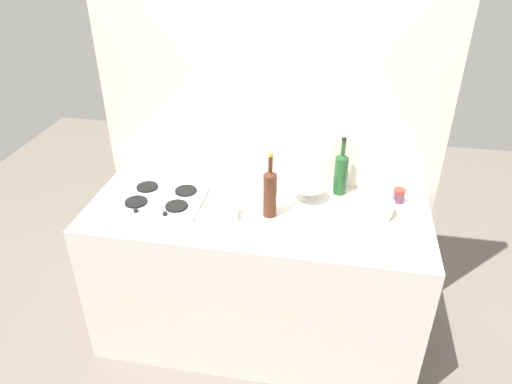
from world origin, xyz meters
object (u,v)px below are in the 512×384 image
wine_bottle_mid_left (341,173)px  condiment_jar_front (399,195)px  wine_bottle_leftmost (270,192)px  stovetop_hob (162,199)px  plate_stack (372,207)px  mixing_bowl (308,191)px  butter_dish (224,211)px

wine_bottle_mid_left → condiment_jar_front: wine_bottle_mid_left is taller
wine_bottle_leftmost → stovetop_hob: bearing=177.2°
wine_bottle_leftmost → plate_stack: bearing=12.2°
stovetop_hob → plate_stack: (1.12, 0.08, 0.03)m
mixing_bowl → butter_dish: 0.48m
plate_stack → wine_bottle_mid_left: 0.26m
wine_bottle_leftmost → mixing_bowl: wine_bottle_leftmost is taller
wine_bottle_leftmost → wine_bottle_mid_left: wine_bottle_leftmost is taller
butter_dish → condiment_jar_front: condiment_jar_front is taller
plate_stack → wine_bottle_mid_left: (-0.17, 0.18, 0.09)m
stovetop_hob → wine_bottle_mid_left: 0.98m
plate_stack → mixing_bowl: 0.35m
condiment_jar_front → wine_bottle_leftmost: bearing=-159.1°
plate_stack → wine_bottle_leftmost: 0.54m
plate_stack → butter_dish: 0.77m
stovetop_hob → butter_dish: 0.38m
butter_dish → wine_bottle_mid_left: bearing=30.9°
wine_bottle_leftmost → wine_bottle_mid_left: bearing=40.1°
wine_bottle_mid_left → condiment_jar_front: (0.32, -0.04, -0.09)m
stovetop_hob → wine_bottle_mid_left: (0.94, 0.26, 0.11)m
wine_bottle_mid_left → mixing_bowl: bearing=-151.7°
plate_stack → wine_bottle_mid_left: size_ratio=0.67×
wine_bottle_leftmost → mixing_bowl: bearing=48.3°
butter_dish → stovetop_hob: bearing=167.2°
mixing_bowl → condiment_jar_front: size_ratio=2.53×
butter_dish → condiment_jar_front: (0.89, 0.31, 0.01)m
mixing_bowl → condiment_jar_front: (0.48, 0.05, -0.00)m
condiment_jar_front → butter_dish: bearing=-161.1°
wine_bottle_mid_left → wine_bottle_leftmost: bearing=-139.9°
wine_bottle_mid_left → condiment_jar_front: bearing=-6.8°
stovetop_hob → mixing_bowl: bearing=12.4°
mixing_bowl → butter_dish: mixing_bowl is taller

